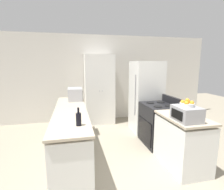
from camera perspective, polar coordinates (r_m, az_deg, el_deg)
wall_back at (r=5.46m, az=-3.71°, el=5.47°), size 7.00×0.06×2.60m
counter_left at (r=3.55m, az=-13.10°, el=-11.92°), size 0.60×2.63×0.89m
counter_right at (r=3.30m, az=21.84°, el=-14.14°), size 0.60×0.95×0.89m
pantry_cabinet at (r=5.15m, az=-4.16°, el=1.83°), size 0.84×0.60×2.00m
stove at (r=4.00m, az=14.93°, el=-9.09°), size 0.66×0.77×1.05m
refrigerator at (r=4.58m, az=10.99°, el=-0.62°), size 0.73×0.71×1.81m
microwave at (r=4.25m, az=-11.93°, el=0.26°), size 0.33×0.46×0.29m
wine_bottle at (r=2.52m, az=-10.86°, el=-7.65°), size 0.08×0.08×0.26m
toaster_oven at (r=2.89m, az=23.15°, el=-5.65°), size 0.34×0.40×0.23m
fruit_bowl at (r=2.86m, az=23.32°, el=-2.64°), size 0.21×0.21×0.12m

